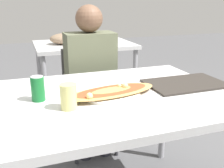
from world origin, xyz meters
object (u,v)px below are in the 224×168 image
at_px(pizza_main, 112,92).
at_px(chair_far_seated, 88,93).
at_px(soda_can, 38,89).
at_px(person_seated, 91,71).
at_px(drink_glass, 69,97).
at_px(dining_table, 113,107).

bearing_deg(pizza_main, chair_far_seated, 84.76).
relative_size(chair_far_seated, soda_can, 6.90).
height_order(person_seated, drink_glass, person_seated).
bearing_deg(chair_far_seated, dining_table, 85.52).
bearing_deg(chair_far_seated, pizza_main, 84.76).
distance_m(dining_table, chair_far_seated, 0.82).
distance_m(chair_far_seated, drink_glass, 1.01).
xyz_separation_m(chair_far_seated, soda_can, (-0.44, -0.75, 0.33)).
height_order(dining_table, pizza_main, pizza_main).
bearing_deg(pizza_main, person_seated, 83.95).
relative_size(chair_far_seated, person_seated, 0.71).
height_order(dining_table, person_seated, person_seated).
bearing_deg(drink_glass, person_seated, 68.31).
distance_m(dining_table, person_seated, 0.69).
distance_m(soda_can, drink_glass, 0.20).
bearing_deg(chair_far_seated, soda_can, 59.60).
xyz_separation_m(person_seated, soda_can, (-0.44, -0.64, 0.11)).
bearing_deg(dining_table, pizza_main, -122.74).
height_order(person_seated, soda_can, person_seated).
bearing_deg(soda_can, drink_glass, -51.29).
bearing_deg(soda_can, dining_table, -6.21).
xyz_separation_m(dining_table, drink_glass, (-0.25, -0.11, 0.13)).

